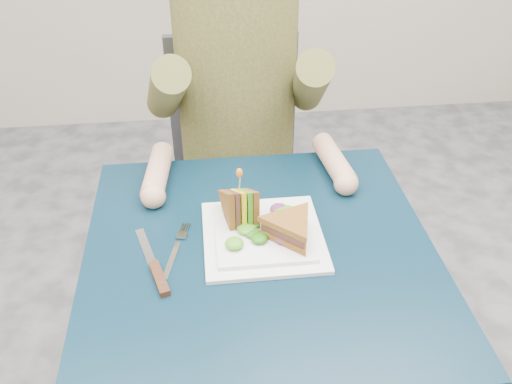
{
  "coord_description": "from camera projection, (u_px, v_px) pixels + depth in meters",
  "views": [
    {
      "loc": [
        -0.11,
        -0.86,
        1.51
      ],
      "look_at": [
        0.0,
        0.08,
        0.82
      ],
      "focal_mm": 38.0,
      "sensor_mm": 36.0,
      "label": 1
    }
  ],
  "objects": [
    {
      "name": "diner",
      "position": [
        237.0,
        66.0,
        1.5
      ],
      "size": [
        0.54,
        0.59,
        0.74
      ],
      "color": "#4F4D24",
      "rests_on": "chair"
    },
    {
      "name": "sandwich_upright",
      "position": [
        240.0,
        208.0,
        1.19
      ],
      "size": [
        0.09,
        0.15,
        0.15
      ],
      "color": "brown",
      "rests_on": "plate"
    },
    {
      "name": "sandwich_flat",
      "position": [
        290.0,
        228.0,
        1.15
      ],
      "size": [
        0.2,
        0.2,
        0.05
      ],
      "color": "brown",
      "rests_on": "plate"
    },
    {
      "name": "fork",
      "position": [
        175.0,
        251.0,
        1.15
      ],
      "size": [
        0.06,
        0.18,
        0.01
      ],
      "color": "silver",
      "rests_on": "table"
    },
    {
      "name": "toothpick_frill",
      "position": [
        239.0,
        173.0,
        1.14
      ],
      "size": [
        0.01,
        0.01,
        0.02
      ],
      "primitive_type": "ellipsoid",
      "color": "orange",
      "rests_on": "sandwich_upright"
    },
    {
      "name": "onion_ring",
      "position": [
        270.0,
        224.0,
        1.17
      ],
      "size": [
        0.04,
        0.04,
        0.02
      ],
      "primitive_type": "torus",
      "rotation": [
        0.44,
        0.0,
        0.0
      ],
      "color": "#9E4C7A",
      "rests_on": "plate"
    },
    {
      "name": "chair",
      "position": [
        236.0,
        158.0,
        1.81
      ],
      "size": [
        0.42,
        0.4,
        0.93
      ],
      "color": "#47474C",
      "rests_on": "ground"
    },
    {
      "name": "lettuce_spill",
      "position": [
        265.0,
        224.0,
        1.18
      ],
      "size": [
        0.15,
        0.13,
        0.02
      ],
      "primitive_type": null,
      "color": "#337A14",
      "rests_on": "plate"
    },
    {
      "name": "table",
      "position": [
        260.0,
        275.0,
        1.21
      ],
      "size": [
        0.75,
        0.75,
        0.73
      ],
      "color": "black",
      "rests_on": "ground"
    },
    {
      "name": "plate",
      "position": [
        263.0,
        235.0,
        1.18
      ],
      "size": [
        0.26,
        0.26,
        0.02
      ],
      "color": "white",
      "rests_on": "table"
    },
    {
      "name": "knife",
      "position": [
        157.0,
        272.0,
        1.1
      ],
      "size": [
        0.08,
        0.22,
        0.02
      ],
      "color": "silver",
      "rests_on": "table"
    },
    {
      "name": "toothpick",
      "position": [
        240.0,
        184.0,
        1.15
      ],
      "size": [
        0.01,
        0.01,
        0.06
      ],
      "primitive_type": "cylinder",
      "rotation": [
        0.14,
        0.07,
        0.0
      ],
      "color": "tan",
      "rests_on": "sandwich_upright"
    }
  ]
}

